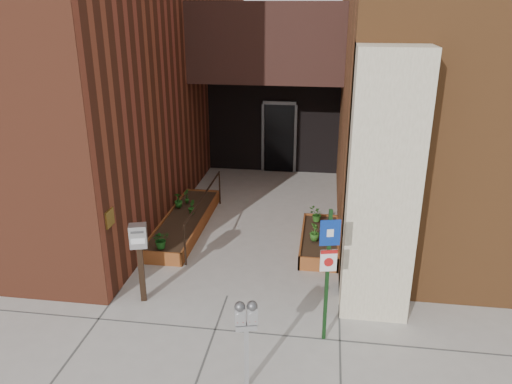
% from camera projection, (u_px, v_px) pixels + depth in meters
% --- Properties ---
extents(ground, '(80.00, 80.00, 0.00)m').
position_uv_depth(ground, '(227.00, 296.00, 9.01)').
color(ground, '#9E9991').
rests_on(ground, ground).
extents(architecture, '(20.00, 14.60, 10.00)m').
position_uv_depth(architecture, '(266.00, 2.00, 13.63)').
color(architecture, brown).
rests_on(architecture, ground).
extents(planter_left, '(0.90, 3.60, 0.30)m').
position_uv_depth(planter_left, '(185.00, 223.00, 11.67)').
color(planter_left, brown).
rests_on(planter_left, ground).
extents(planter_right, '(0.80, 2.20, 0.30)m').
position_uv_depth(planter_right, '(320.00, 241.00, 10.78)').
color(planter_right, brown).
rests_on(planter_right, ground).
extents(handrail, '(0.04, 3.34, 0.90)m').
position_uv_depth(handrail, '(204.00, 201.00, 11.34)').
color(handrail, black).
rests_on(handrail, ground).
extents(parking_meter, '(0.32, 0.18, 1.37)m').
position_uv_depth(parking_meter, '(246.00, 322.00, 6.52)').
color(parking_meter, '#ACACAF').
rests_on(parking_meter, ground).
extents(sign_post, '(0.30, 0.10, 2.21)m').
position_uv_depth(sign_post, '(328.00, 263.00, 7.38)').
color(sign_post, '#133414').
rests_on(sign_post, ground).
extents(payment_dropbox, '(0.34, 0.29, 1.47)m').
position_uv_depth(payment_dropbox, '(139.00, 247.00, 8.52)').
color(payment_dropbox, black).
rests_on(payment_dropbox, ground).
extents(shrub_left_a, '(0.46, 0.46, 0.38)m').
position_uv_depth(shrub_left_a, '(161.00, 239.00, 10.06)').
color(shrub_left_a, '#185418').
rests_on(shrub_left_a, planter_left).
extents(shrub_left_b, '(0.21, 0.21, 0.33)m').
position_uv_depth(shrub_left_b, '(191.00, 207.00, 11.71)').
color(shrub_left_b, '#1F5F1B').
rests_on(shrub_left_b, planter_left).
extents(shrub_left_c, '(0.22, 0.22, 0.36)m').
position_uv_depth(shrub_left_c, '(178.00, 200.00, 12.09)').
color(shrub_left_c, '#1E5718').
rests_on(shrub_left_c, planter_left).
extents(shrub_left_d, '(0.26, 0.26, 0.35)m').
position_uv_depth(shrub_left_d, '(186.00, 196.00, 12.33)').
color(shrub_left_d, '#1F5719').
rests_on(shrub_left_d, planter_left).
extents(shrub_right_a, '(0.23, 0.23, 0.38)m').
position_uv_depth(shrub_right_a, '(315.00, 232.00, 10.39)').
color(shrub_right_a, '#295C1A').
rests_on(shrub_right_a, planter_right).
extents(shrub_right_b, '(0.27, 0.27, 0.37)m').
position_uv_depth(shrub_right_b, '(328.00, 235.00, 10.26)').
color(shrub_right_b, '#245C1A').
rests_on(shrub_right_b, planter_right).
extents(shrub_right_c, '(0.44, 0.44, 0.34)m').
position_uv_depth(shrub_right_c, '(316.00, 214.00, 11.29)').
color(shrub_right_c, '#295F1B').
rests_on(shrub_right_c, planter_right).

